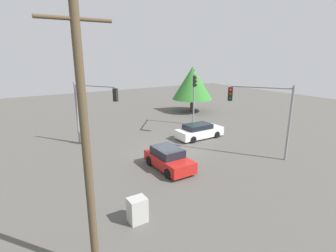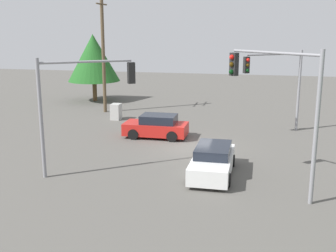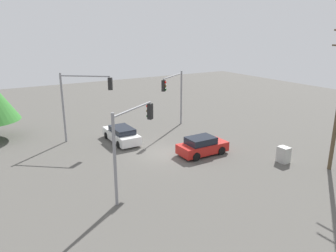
{
  "view_description": "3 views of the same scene",
  "coord_description": "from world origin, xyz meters",
  "px_view_note": "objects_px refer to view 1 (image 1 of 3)",
  "views": [
    {
      "loc": [
        10.96,
        17.05,
        7.82
      ],
      "look_at": [
        0.24,
        0.12,
        2.36
      ],
      "focal_mm": 28.0,
      "sensor_mm": 36.0,
      "label": 1
    },
    {
      "loc": [
        -24.19,
        -3.92,
        7.12
      ],
      "look_at": [
        -1.91,
        0.97,
        1.68
      ],
      "focal_mm": 45.0,
      "sensor_mm": 36.0,
      "label": 2
    },
    {
      "loc": [
        21.78,
        -12.78,
        9.91
      ],
      "look_at": [
        -0.04,
        0.35,
        2.31
      ],
      "focal_mm": 35.0,
      "sensor_mm": 36.0,
      "label": 3
    }
  ],
  "objects_px": {
    "traffic_signal_aux": "(194,89)",
    "electrical_cabinet": "(137,210)",
    "sedan_white": "(199,131)",
    "traffic_signal_main": "(93,103)",
    "sedan_red": "(169,159)",
    "traffic_signal_cross": "(263,107)"
  },
  "relations": [
    {
      "from": "sedan_red",
      "to": "sedan_white",
      "type": "distance_m",
      "value": 7.67
    },
    {
      "from": "sedan_red",
      "to": "traffic_signal_main",
      "type": "height_order",
      "value": "traffic_signal_main"
    },
    {
      "from": "sedan_red",
      "to": "traffic_signal_cross",
      "type": "xyz_separation_m",
      "value": [
        -7.32,
        1.9,
        3.26
      ]
    },
    {
      "from": "sedan_white",
      "to": "traffic_signal_aux",
      "type": "distance_m",
      "value": 4.91
    },
    {
      "from": "sedan_red",
      "to": "electrical_cabinet",
      "type": "distance_m",
      "value": 6.32
    },
    {
      "from": "sedan_red",
      "to": "sedan_white",
      "type": "height_order",
      "value": "sedan_red"
    },
    {
      "from": "traffic_signal_aux",
      "to": "electrical_cabinet",
      "type": "xyz_separation_m",
      "value": [
        12.39,
        11.66,
        -3.72
      ]
    },
    {
      "from": "traffic_signal_aux",
      "to": "sedan_red",
      "type": "bearing_deg",
      "value": -8.97
    },
    {
      "from": "sedan_white",
      "to": "traffic_signal_main",
      "type": "xyz_separation_m",
      "value": [
        9.16,
        -3.17,
        3.18
      ]
    },
    {
      "from": "electrical_cabinet",
      "to": "sedan_white",
      "type": "bearing_deg",
      "value": -141.08
    },
    {
      "from": "sedan_red",
      "to": "traffic_signal_cross",
      "type": "height_order",
      "value": "traffic_signal_cross"
    },
    {
      "from": "sedan_red",
      "to": "traffic_signal_main",
      "type": "bearing_deg",
      "value": -69.21
    },
    {
      "from": "sedan_white",
      "to": "electrical_cabinet",
      "type": "height_order",
      "value": "sedan_white"
    },
    {
      "from": "sedan_white",
      "to": "traffic_signal_aux",
      "type": "xyz_separation_m",
      "value": [
        -1.54,
        -2.9,
        3.65
      ]
    },
    {
      "from": "sedan_red",
      "to": "sedan_white",
      "type": "xyz_separation_m",
      "value": [
        -6.29,
        -4.39,
        -0.03
      ]
    },
    {
      "from": "sedan_red",
      "to": "electrical_cabinet",
      "type": "relative_size",
      "value": 3.31
    },
    {
      "from": "traffic_signal_cross",
      "to": "sedan_white",
      "type": "bearing_deg",
      "value": -25.7
    },
    {
      "from": "traffic_signal_cross",
      "to": "electrical_cabinet",
      "type": "bearing_deg",
      "value": 66.75
    },
    {
      "from": "traffic_signal_cross",
      "to": "electrical_cabinet",
      "type": "height_order",
      "value": "traffic_signal_cross"
    },
    {
      "from": "traffic_signal_main",
      "to": "electrical_cabinet",
      "type": "distance_m",
      "value": 12.48
    },
    {
      "from": "traffic_signal_aux",
      "to": "sedan_white",
      "type": "bearing_deg",
      "value": 10.13
    },
    {
      "from": "traffic_signal_aux",
      "to": "electrical_cabinet",
      "type": "distance_m",
      "value": 17.42
    }
  ]
}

